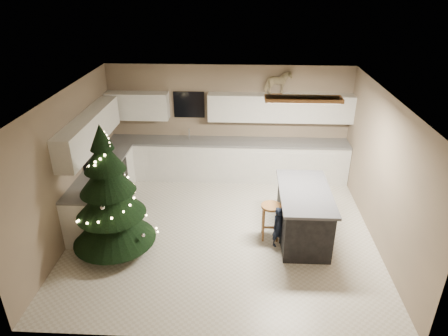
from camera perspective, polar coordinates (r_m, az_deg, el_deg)
The scene contains 8 objects.
ground_plane at distance 7.63m, azimuth -0.13°, elevation -8.94°, with size 5.50×5.50×0.00m, color beige.
room_shell at distance 6.79m, azimuth 0.05°, elevation 3.26°, with size 5.52×5.02×2.61m.
cabinetry at distance 8.77m, azimuth -5.53°, elevation 1.54°, with size 5.50×3.20×2.00m.
island at distance 7.37m, azimuth 11.23°, elevation -6.46°, with size 0.90×1.70×0.95m.
bar_stool at distance 7.23m, azimuth 6.69°, elevation -6.44°, with size 0.36×0.36×0.69m.
christmas_tree at distance 6.92m, azimuth -15.96°, elevation -4.70°, with size 1.46×1.41×2.33m.
toddler at distance 7.13m, azimuth 7.84°, elevation -8.33°, with size 0.28×0.18×0.76m, color #162135.
rocking_horse at distance 8.86m, azimuth 7.71°, elevation 11.97°, with size 0.63×0.46×0.50m.
Camera 1 is at (0.33, -6.25, 4.37)m, focal length 32.00 mm.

